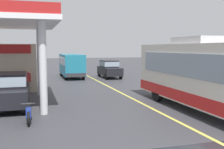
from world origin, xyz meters
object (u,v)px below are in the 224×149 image
(pedestrian_near_pump, at_px, (27,80))
(motorcycle_parked_forecourt, at_px, (29,112))
(coach_bus_main, at_px, (209,77))
(car_trailing_behind_bus, at_px, (109,68))
(car_at_pump, at_px, (11,89))
(minibus_opposing_lane, at_px, (72,64))

(pedestrian_near_pump, bearing_deg, motorcycle_parked_forecourt, -88.43)
(coach_bus_main, bearing_deg, car_trailing_behind_bus, 91.41)
(coach_bus_main, relative_size, car_trailing_behind_bus, 2.63)
(pedestrian_near_pump, distance_m, car_trailing_behind_bus, 11.28)
(car_at_pump, bearing_deg, pedestrian_near_pump, 81.87)
(minibus_opposing_lane, height_order, pedestrian_near_pump, minibus_opposing_lane)
(coach_bus_main, distance_m, motorcycle_parked_forecourt, 8.45)
(minibus_opposing_lane, bearing_deg, pedestrian_near_pump, -115.61)
(coach_bus_main, height_order, car_at_pump, coach_bus_main)
(minibus_opposing_lane, distance_m, pedestrian_near_pump, 10.12)
(coach_bus_main, distance_m, car_trailing_behind_bus, 16.33)
(motorcycle_parked_forecourt, height_order, pedestrian_near_pump, pedestrian_near_pump)
(coach_bus_main, height_order, car_trailing_behind_bus, coach_bus_main)
(car_at_pump, xyz_separation_m, car_trailing_behind_bus, (8.82, 12.52, 0.00))
(minibus_opposing_lane, xyz_separation_m, motorcycle_parked_forecourt, (-4.15, -16.98, -1.03))
(car_at_pump, xyz_separation_m, motorcycle_parked_forecourt, (0.89, -3.15, -0.57))
(car_trailing_behind_bus, bearing_deg, minibus_opposing_lane, 160.92)
(minibus_opposing_lane, relative_size, car_trailing_behind_bus, 1.46)
(car_trailing_behind_bus, bearing_deg, motorcycle_parked_forecourt, -116.84)
(minibus_opposing_lane, distance_m, motorcycle_parked_forecourt, 17.51)
(pedestrian_near_pump, bearing_deg, car_trailing_behind_bus, 43.77)
(car_at_pump, relative_size, minibus_opposing_lane, 0.69)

